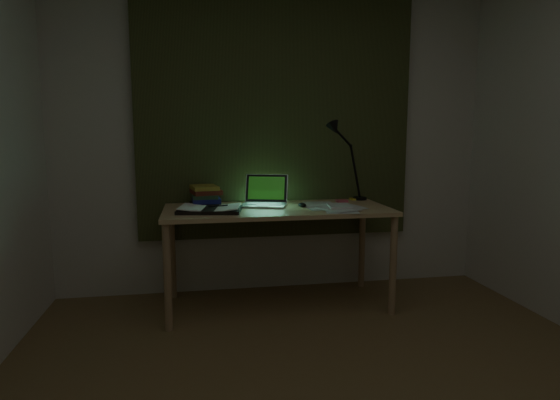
# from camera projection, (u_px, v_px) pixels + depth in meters

# --- Properties ---
(wall_back) EXTENTS (3.50, 0.00, 2.50)m
(wall_back) POSITION_uv_depth(u_px,v_px,m) (276.00, 138.00, 3.78)
(wall_back) COLOR silver
(wall_back) RESTS_ON ground
(curtain) EXTENTS (2.20, 0.06, 2.00)m
(curtain) POSITION_uv_depth(u_px,v_px,m) (276.00, 112.00, 3.72)
(curtain) COLOR #36391C
(curtain) RESTS_ON wall_back
(desk) EXTENTS (1.64, 0.72, 0.75)m
(desk) POSITION_uv_depth(u_px,v_px,m) (277.00, 257.00, 3.47)
(desk) COLOR tan
(desk) RESTS_ON floor
(laptop) EXTENTS (0.42, 0.45, 0.23)m
(laptop) POSITION_uv_depth(u_px,v_px,m) (264.00, 191.00, 3.46)
(laptop) COLOR silver
(laptop) RESTS_ON desk
(open_textbook) EXTENTS (0.47, 0.38, 0.04)m
(open_textbook) POSITION_uv_depth(u_px,v_px,m) (210.00, 209.00, 3.25)
(open_textbook) COLOR white
(open_textbook) RESTS_ON desk
(book_stack) EXTENTS (0.24, 0.28, 0.16)m
(book_stack) POSITION_uv_depth(u_px,v_px,m) (205.00, 195.00, 3.49)
(book_stack) COLOR white
(book_stack) RESTS_ON desk
(loose_papers) EXTENTS (0.47, 0.48, 0.02)m
(loose_papers) POSITION_uv_depth(u_px,v_px,m) (332.00, 206.00, 3.41)
(loose_papers) COLOR silver
(loose_papers) RESTS_ON desk
(mouse) EXTENTS (0.07, 0.09, 0.03)m
(mouse) POSITION_uv_depth(u_px,v_px,m) (302.00, 205.00, 3.44)
(mouse) COLOR black
(mouse) RESTS_ON desk
(sticky_yellow) EXTENTS (0.07, 0.07, 0.01)m
(sticky_yellow) POSITION_uv_depth(u_px,v_px,m) (354.00, 199.00, 3.82)
(sticky_yellow) COLOR yellow
(sticky_yellow) RESTS_ON desk
(sticky_pink) EXTENTS (0.08, 0.08, 0.02)m
(sticky_pink) POSITION_uv_depth(u_px,v_px,m) (342.00, 201.00, 3.69)
(sticky_pink) COLOR #E3586A
(sticky_pink) RESTS_ON desk
(desk_lamp) EXTENTS (0.43, 0.35, 0.60)m
(desk_lamp) POSITION_uv_depth(u_px,v_px,m) (361.00, 163.00, 3.78)
(desk_lamp) COLOR black
(desk_lamp) RESTS_ON desk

